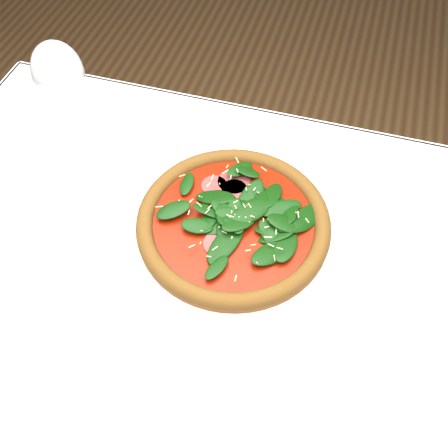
% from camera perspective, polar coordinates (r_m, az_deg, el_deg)
% --- Properties ---
extents(ground, '(6.00, 6.00, 0.00)m').
position_cam_1_polar(ground, '(1.52, -0.53, -19.69)').
color(ground, brown).
rests_on(ground, ground).
extents(dining_table, '(1.21, 0.81, 0.75)m').
position_cam_1_polar(dining_table, '(0.92, -0.84, -8.27)').
color(dining_table, white).
rests_on(dining_table, ground).
extents(plate, '(0.39, 0.39, 0.02)m').
position_cam_1_polar(plate, '(0.87, 1.06, -0.47)').
color(plate, white).
rests_on(plate, dining_table).
extents(pizza, '(0.39, 0.39, 0.04)m').
position_cam_1_polar(pizza, '(0.85, 1.09, 0.40)').
color(pizza, brown).
rests_on(pizza, plate).
extents(wine_glass, '(0.09, 0.09, 0.22)m').
position_cam_1_polar(wine_glass, '(0.96, -18.35, 15.82)').
color(wine_glass, white).
rests_on(wine_glass, dining_table).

